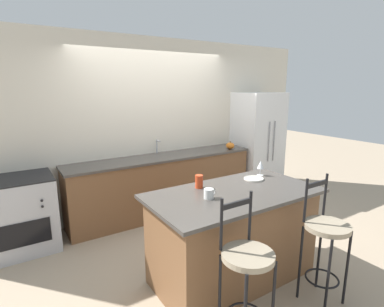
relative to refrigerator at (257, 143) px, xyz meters
The scene contains 14 objects.
ground_plane 2.16m from the refrigerator, behind, with size 18.00×18.00×0.00m, color tan.
wall_back 2.01m from the refrigerator, 169.54° to the left, with size 6.00×0.07×2.70m.
back_counter 1.99m from the refrigerator, behind, with size 2.97×0.62×0.93m.
sink_faucet 1.95m from the refrigerator, behind, with size 0.02×0.13×0.22m.
kitchen_island 2.80m from the refrigerator, 139.09° to the right, with size 1.75×0.92×0.95m.
refrigerator is the anchor object (origin of this frame).
oven_range 3.93m from the refrigerator, behind, with size 0.79×0.69×0.92m.
bar_stool_near 3.58m from the refrigerator, 135.56° to the right, with size 0.40×0.40×1.19m.
bar_stool_far 3.03m from the refrigerator, 122.74° to the right, with size 0.40×0.40×1.19m.
dinner_plate 2.30m from the refrigerator, 135.43° to the right, with size 0.22×0.22×0.02m.
wine_glass 2.14m from the refrigerator, 133.60° to the right, with size 0.08×0.08×0.18m.
coffee_mug 3.02m from the refrigerator, 142.95° to the right, with size 0.12×0.09×0.09m.
tumbler_cup 2.78m from the refrigerator, 146.75° to the right, with size 0.08×0.08×0.14m.
pumpkin_decoration 0.73m from the refrigerator, behind, with size 0.14×0.14×0.13m.
Camera 1 is at (-2.03, -3.68, 1.98)m, focal length 28.00 mm.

